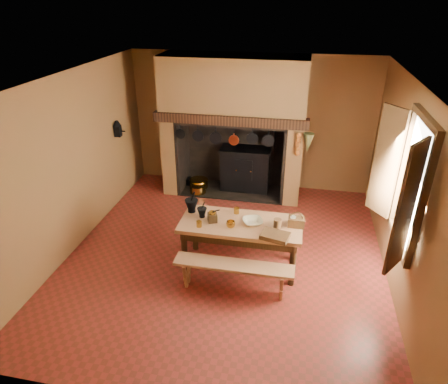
% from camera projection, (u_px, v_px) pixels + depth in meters
% --- Properties ---
extents(floor, '(5.50, 5.50, 0.00)m').
position_uv_depth(floor, '(226.00, 254.00, 6.54)').
color(floor, maroon).
rests_on(floor, ground).
extents(ceiling, '(5.50, 5.50, 0.00)m').
position_uv_depth(ceiling, '(226.00, 81.00, 5.27)').
color(ceiling, silver).
rests_on(ceiling, back_wall).
extents(back_wall, '(5.00, 0.02, 2.80)m').
position_uv_depth(back_wall, '(251.00, 123.00, 8.31)').
color(back_wall, brown).
rests_on(back_wall, floor).
extents(wall_left, '(0.02, 5.50, 2.80)m').
position_uv_depth(wall_left, '(72.00, 164.00, 6.34)').
color(wall_left, brown).
rests_on(wall_left, floor).
extents(wall_right, '(0.02, 5.50, 2.80)m').
position_uv_depth(wall_right, '(404.00, 192.00, 5.47)').
color(wall_right, brown).
rests_on(wall_right, floor).
extents(wall_front, '(5.00, 0.02, 2.80)m').
position_uv_depth(wall_front, '(166.00, 305.00, 3.50)').
color(wall_front, brown).
rests_on(wall_front, floor).
extents(chimney_breast, '(2.95, 0.96, 2.80)m').
position_uv_depth(chimney_breast, '(233.00, 108.00, 7.79)').
color(chimney_breast, brown).
rests_on(chimney_breast, floor).
extents(iron_range, '(1.12, 0.55, 1.60)m').
position_uv_depth(iron_range, '(246.00, 168.00, 8.47)').
color(iron_range, black).
rests_on(iron_range, floor).
extents(hearth_pans, '(0.51, 0.62, 0.20)m').
position_uv_depth(hearth_pans, '(198.00, 185.00, 8.62)').
color(hearth_pans, '#B28429').
rests_on(hearth_pans, floor).
extents(hanging_pans, '(1.92, 0.29, 0.27)m').
position_uv_depth(hanging_pans, '(227.00, 138.00, 7.56)').
color(hanging_pans, black).
rests_on(hanging_pans, chimney_breast).
extents(onion_string, '(0.12, 0.10, 0.46)m').
position_uv_depth(onion_string, '(298.00, 145.00, 7.33)').
color(onion_string, '#9A421C').
rests_on(onion_string, chimney_breast).
extents(herb_bunch, '(0.20, 0.20, 0.35)m').
position_uv_depth(herb_bunch, '(308.00, 143.00, 7.27)').
color(herb_bunch, '#53582A').
rests_on(herb_bunch, chimney_breast).
extents(window, '(0.39, 1.75, 1.76)m').
position_uv_depth(window, '(403.00, 184.00, 5.01)').
color(window, white).
rests_on(window, wall_right).
extents(wall_coffee_mill, '(0.23, 0.16, 0.31)m').
position_uv_depth(wall_coffee_mill, '(117.00, 128.00, 7.63)').
color(wall_coffee_mill, black).
rests_on(wall_coffee_mill, wall_left).
extents(work_table, '(1.81, 0.80, 0.78)m').
position_uv_depth(work_table, '(241.00, 229.00, 5.98)').
color(work_table, tan).
rests_on(work_table, floor).
extents(bench_front, '(1.68, 0.29, 0.47)m').
position_uv_depth(bench_front, '(234.00, 271.00, 5.59)').
color(bench_front, tan).
rests_on(bench_front, floor).
extents(bench_back, '(1.73, 0.30, 0.49)m').
position_uv_depth(bench_back, '(246.00, 225.00, 6.65)').
color(bench_back, tan).
rests_on(bench_back, floor).
extents(mortar_large, '(0.20, 0.20, 0.35)m').
position_uv_depth(mortar_large, '(192.00, 205.00, 6.16)').
color(mortar_large, black).
rests_on(mortar_large, work_table).
extents(mortar_small, '(0.15, 0.15, 0.25)m').
position_uv_depth(mortar_small, '(202.00, 212.00, 6.04)').
color(mortar_small, black).
rests_on(mortar_small, work_table).
extents(coffee_grinder, '(0.20, 0.17, 0.21)m').
position_uv_depth(coffee_grinder, '(212.00, 217.00, 5.92)').
color(coffee_grinder, '#342110').
rests_on(coffee_grinder, work_table).
extents(brass_mug_a, '(0.10, 0.10, 0.09)m').
position_uv_depth(brass_mug_a, '(199.00, 224.00, 5.80)').
color(brass_mug_a, '#B28429').
rests_on(brass_mug_a, work_table).
extents(brass_mug_b, '(0.10, 0.10, 0.09)m').
position_uv_depth(brass_mug_b, '(237.00, 211.00, 6.15)').
color(brass_mug_b, '#B28429').
rests_on(brass_mug_b, work_table).
extents(mixing_bowl, '(0.38, 0.38, 0.07)m').
position_uv_depth(mixing_bowl, '(253.00, 222.00, 5.88)').
color(mixing_bowl, '#B5AF8B').
rests_on(mixing_bowl, work_table).
extents(stoneware_crock, '(0.15, 0.15, 0.14)m').
position_uv_depth(stoneware_crock, '(277.00, 224.00, 5.76)').
color(stoneware_crock, '#51361E').
rests_on(stoneware_crock, work_table).
extents(glass_jar, '(0.11, 0.11, 0.15)m').
position_uv_depth(glass_jar, '(293.00, 221.00, 5.82)').
color(glass_jar, beige).
rests_on(glass_jar, work_table).
extents(wicker_basket, '(0.24, 0.18, 0.23)m').
position_uv_depth(wicker_basket, '(296.00, 221.00, 5.81)').
color(wicker_basket, '#523618').
rests_on(wicker_basket, work_table).
extents(wooden_tray, '(0.44, 0.36, 0.07)m').
position_uv_depth(wooden_tray, '(275.00, 236.00, 5.55)').
color(wooden_tray, '#342110').
rests_on(wooden_tray, work_table).
extents(brass_cup, '(0.16, 0.16, 0.10)m').
position_uv_depth(brass_cup, '(231.00, 224.00, 5.78)').
color(brass_cup, '#B28429').
rests_on(brass_cup, work_table).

